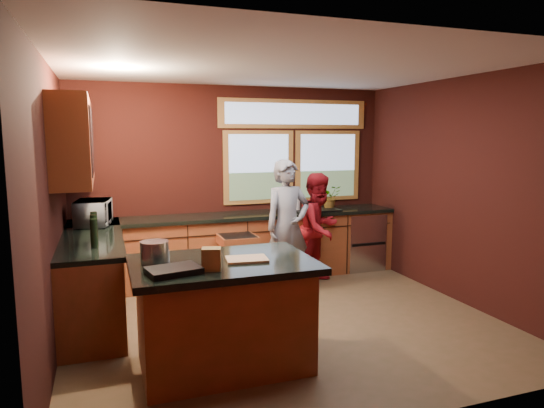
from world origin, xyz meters
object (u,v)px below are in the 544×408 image
person_red (319,228)px  cutting_board (247,259)px  person_grey (287,227)px  island (223,313)px  stock_pot (155,252)px

person_red → cutting_board: (-1.61, -2.00, 0.20)m
person_red → person_grey: bearing=174.2°
person_red → cutting_board: bearing=-158.1°
person_grey → island: bearing=-134.5°
person_red → stock_pot: person_red is taller
person_grey → cutting_board: size_ratio=4.89×
island → person_red: bearing=47.1°
cutting_board → stock_pot: bearing=165.1°
person_red → stock_pot: size_ratio=6.29×
island → person_red: (1.81, 1.95, 0.28)m
island → stock_pot: size_ratio=6.46×
island → person_grey: bearing=53.7°
person_grey → cutting_board: bearing=-129.2°
island → person_red: 2.68m
cutting_board → stock_pot: (-0.75, 0.20, 0.08)m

